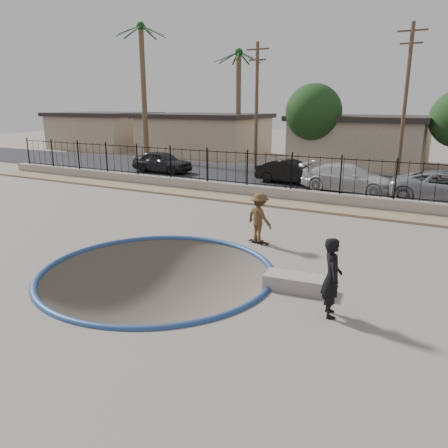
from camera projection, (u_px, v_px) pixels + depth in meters
ground at (300, 214)px, 24.28m from camera, size 120.00×120.00×2.20m
bowl_pit at (157, 272)px, 12.99m from camera, size 6.84×6.84×1.80m
coping_ring at (157, 272)px, 12.99m from camera, size 7.04×7.04×0.20m
rock_strip at (283, 204)px, 21.60m from camera, size 42.00×1.60×0.11m
retaining_wall at (291, 195)px, 22.47m from camera, size 42.00×0.45×0.60m
fence at (292, 172)px, 22.15m from camera, size 40.00×0.04×1.80m
street at (327, 181)px, 28.21m from camera, size 90.00×8.00×0.04m
house_west_far at (104, 130)px, 48.67m from camera, size 10.60×8.60×3.90m
house_west at (204, 134)px, 42.66m from camera, size 11.60×8.60×3.90m
house_center at (361, 140)px, 35.72m from camera, size 10.60×8.60×3.90m
palm_left at (143, 65)px, 36.49m from camera, size 2.30×2.30×11.30m
palm_mid at (239, 81)px, 36.97m from camera, size 2.30×2.30×9.30m
utility_pole_left at (256, 106)px, 31.43m from camera, size 1.70×0.24×9.00m
utility_pole_mid at (405, 102)px, 26.73m from camera, size 1.70×0.24×9.50m
street_tree_left at (314, 112)px, 33.56m from camera, size 4.32×4.32×6.36m
skater at (259, 220)px, 15.45m from camera, size 1.29×1.06×1.74m
skateboard at (259, 242)px, 15.67m from camera, size 0.82×0.30×0.07m
videographer at (332, 277)px, 10.12m from camera, size 0.70×0.82×1.91m
concrete_ledge at (294, 282)px, 11.76m from camera, size 1.67×0.88×0.40m
car_a at (162, 162)px, 31.46m from camera, size 4.50×1.82×1.53m
car_b at (291, 172)px, 27.12m from camera, size 4.39×1.65×1.43m
car_c at (349, 178)px, 24.38m from camera, size 5.57×2.73×1.56m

